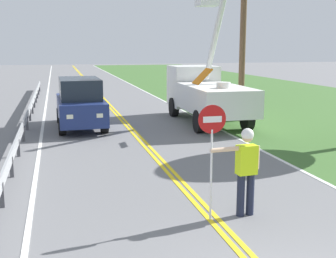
{
  "coord_description": "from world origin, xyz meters",
  "views": [
    {
      "loc": [
        -2.95,
        -4.3,
        3.44
      ],
      "look_at": [
        -0.04,
        7.1,
        1.2
      ],
      "focal_mm": 46.84,
      "sensor_mm": 36.0,
      "label": 1
    }
  ],
  "objects": [
    {
      "name": "guardrail_left_shoulder",
      "position": [
        -4.2,
        15.6,
        0.52
      ],
      "size": [
        0.1,
        32.0,
        0.71
      ],
      "color": "#9EA0A3",
      "rests_on": "ground"
    },
    {
      "name": "grass_verge_right",
      "position": [
        11.6,
        20.0,
        0.0
      ],
      "size": [
        16.0,
        110.0,
        0.01
      ],
      "primitive_type": "cube",
      "color": "#3D662D",
      "rests_on": "ground"
    },
    {
      "name": "stop_sign_paddle",
      "position": [
        -0.07,
        3.54,
        1.71
      ],
      "size": [
        0.56,
        0.04,
        2.33
      ],
      "color": "silver",
      "rests_on": "ground"
    },
    {
      "name": "centerline_yellow_left",
      "position": [
        -0.09,
        20.0,
        0.01
      ],
      "size": [
        0.11,
        110.0,
        0.01
      ],
      "primitive_type": "cube",
      "color": "yellow",
      "rests_on": "ground"
    },
    {
      "name": "utility_bucket_truck",
      "position": [
        3.63,
        14.65,
        1.43
      ],
      "size": [
        2.79,
        6.85,
        5.94
      ],
      "color": "white",
      "rests_on": "ground"
    },
    {
      "name": "centerline_yellow_right",
      "position": [
        0.09,
        20.0,
        0.01
      ],
      "size": [
        0.11,
        110.0,
        0.01
      ],
      "primitive_type": "cube",
      "color": "yellow",
      "rests_on": "ground"
    },
    {
      "name": "utility_pole_near",
      "position": [
        5.32,
        14.44,
        4.24
      ],
      "size": [
        1.8,
        0.28,
        8.12
      ],
      "color": "brown",
      "rests_on": "ground"
    },
    {
      "name": "flagger_worker",
      "position": [
        0.69,
        3.6,
        1.05
      ],
      "size": [
        1.09,
        0.27,
        1.83
      ],
      "color": "#1E2338",
      "rests_on": "ground"
    },
    {
      "name": "edge_line_right",
      "position": [
        3.6,
        20.0,
        0.01
      ],
      "size": [
        0.12,
        110.0,
        0.01
      ],
      "primitive_type": "cube",
      "color": "silver",
      "rests_on": "ground"
    },
    {
      "name": "oncoming_suv_nearest",
      "position": [
        -2.0,
        14.42,
        1.06
      ],
      "size": [
        1.98,
        4.64,
        2.1
      ],
      "color": "navy",
      "rests_on": "ground"
    },
    {
      "name": "edge_line_left",
      "position": [
        -3.6,
        20.0,
        0.01
      ],
      "size": [
        0.12,
        110.0,
        0.01
      ],
      "primitive_type": "cube",
      "color": "silver",
      "rests_on": "ground"
    }
  ]
}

